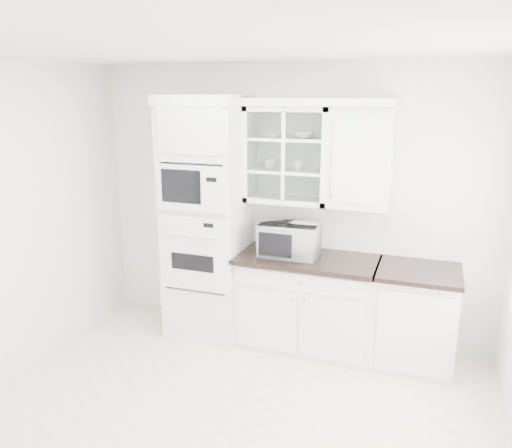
% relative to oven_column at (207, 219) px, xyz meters
% --- Properties ---
extents(ground, '(4.00, 3.50, 0.01)m').
position_rel_oven_column_xyz_m(ground, '(0.75, -1.42, -1.19)').
color(ground, beige).
rests_on(ground, ground).
extents(room_shell, '(4.00, 3.50, 2.70)m').
position_rel_oven_column_xyz_m(room_shell, '(0.75, -0.99, 0.58)').
color(room_shell, white).
rests_on(room_shell, ground).
extents(oven_column, '(0.76, 0.68, 2.40)m').
position_rel_oven_column_xyz_m(oven_column, '(0.00, 0.00, 0.00)').
color(oven_column, white).
rests_on(oven_column, ground).
extents(base_cabinet_run, '(1.32, 0.67, 0.92)m').
position_rel_oven_column_xyz_m(base_cabinet_run, '(1.03, 0.03, -0.74)').
color(base_cabinet_run, white).
rests_on(base_cabinet_run, ground).
extents(extra_base_cabinet, '(0.72, 0.67, 0.92)m').
position_rel_oven_column_xyz_m(extra_base_cabinet, '(2.03, 0.03, -0.74)').
color(extra_base_cabinet, white).
rests_on(extra_base_cabinet, ground).
extents(upper_cabinet_glass, '(0.80, 0.33, 0.90)m').
position_rel_oven_column_xyz_m(upper_cabinet_glass, '(0.78, 0.17, 0.65)').
color(upper_cabinet_glass, white).
rests_on(upper_cabinet_glass, room_shell).
extents(upper_cabinet_solid, '(0.55, 0.33, 0.90)m').
position_rel_oven_column_xyz_m(upper_cabinet_solid, '(1.46, 0.17, 0.65)').
color(upper_cabinet_solid, white).
rests_on(upper_cabinet_solid, room_shell).
extents(crown_molding, '(2.14, 0.38, 0.07)m').
position_rel_oven_column_xyz_m(crown_molding, '(0.68, 0.14, 1.14)').
color(crown_molding, white).
rests_on(crown_molding, room_shell).
extents(countertop_microwave, '(0.55, 0.46, 0.31)m').
position_rel_oven_column_xyz_m(countertop_microwave, '(0.85, 0.02, -0.12)').
color(countertop_microwave, white).
rests_on(countertop_microwave, base_cabinet_run).
extents(bowl_a, '(0.22, 0.22, 0.05)m').
position_rel_oven_column_xyz_m(bowl_a, '(0.64, 0.15, 0.84)').
color(bowl_a, white).
rests_on(bowl_a, upper_cabinet_glass).
extents(bowl_b, '(0.21, 0.21, 0.06)m').
position_rel_oven_column_xyz_m(bowl_b, '(0.92, 0.18, 0.84)').
color(bowl_b, white).
rests_on(bowl_b, upper_cabinet_glass).
extents(cup_a, '(0.15, 0.15, 0.10)m').
position_rel_oven_column_xyz_m(cup_a, '(0.60, 0.18, 0.56)').
color(cup_a, white).
rests_on(cup_a, upper_cabinet_glass).
extents(cup_b, '(0.13, 0.13, 0.10)m').
position_rel_oven_column_xyz_m(cup_b, '(0.88, 0.15, 0.56)').
color(cup_b, white).
rests_on(cup_b, upper_cabinet_glass).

